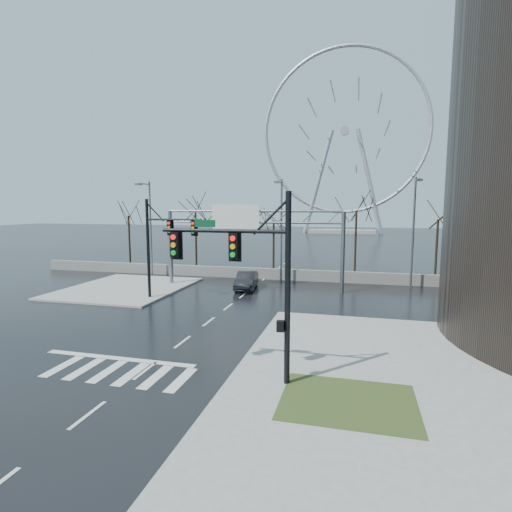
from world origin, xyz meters
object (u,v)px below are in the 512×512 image
(signal_mast_far, at_px, (161,239))
(ferris_wheel, at_px, (345,138))
(signal_mast_near, at_px, (255,269))
(car, at_px, (246,280))
(sign_gantry, at_px, (248,232))

(signal_mast_far, bearing_deg, ferris_wheel, 82.80)
(signal_mast_near, bearing_deg, ferris_wheel, 90.08)
(signal_mast_near, height_order, ferris_wheel, ferris_wheel)
(signal_mast_near, bearing_deg, car, 106.63)
(signal_mast_near, distance_m, sign_gantry, 19.79)
(signal_mast_near, height_order, car, signal_mast_near)
(ferris_wheel, xyz_separation_m, car, (-5.46, -80.29, -25.36))
(sign_gantry, bearing_deg, signal_mast_near, -73.81)
(sign_gantry, relative_size, ferris_wheel, 0.32)
(signal_mast_near, relative_size, car, 1.70)
(ferris_wheel, distance_m, car, 84.38)
(signal_mast_far, bearing_deg, signal_mast_near, -49.74)
(signal_mast_near, relative_size, ferris_wheel, 0.16)
(signal_mast_far, relative_size, ferris_wheel, 0.16)
(signal_mast_near, bearing_deg, sign_gantry, 106.19)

